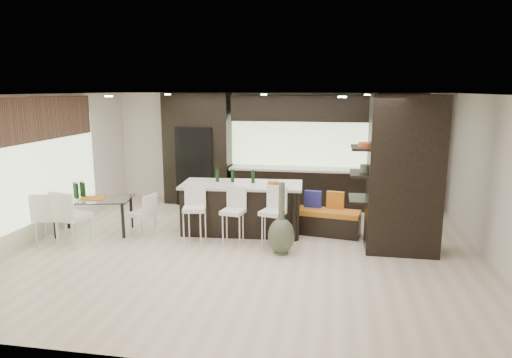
% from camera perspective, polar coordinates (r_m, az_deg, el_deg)
% --- Properties ---
extents(ground, '(8.00, 8.00, 0.00)m').
position_cam_1_polar(ground, '(8.18, -0.73, -8.74)').
color(ground, beige).
rests_on(ground, ground).
extents(back_wall, '(8.00, 0.02, 2.70)m').
position_cam_1_polar(back_wall, '(11.24, 2.56, 3.82)').
color(back_wall, white).
rests_on(back_wall, ground).
extents(left_wall, '(0.02, 7.00, 2.70)m').
position_cam_1_polar(left_wall, '(9.42, -25.44, 1.31)').
color(left_wall, white).
rests_on(left_wall, ground).
extents(right_wall, '(0.02, 7.00, 2.70)m').
position_cam_1_polar(right_wall, '(8.11, 28.23, -0.37)').
color(right_wall, white).
rests_on(right_wall, ground).
extents(ceiling, '(8.00, 7.00, 0.02)m').
position_cam_1_polar(ceiling, '(7.69, -0.78, 10.53)').
color(ceiling, white).
rests_on(ceiling, ground).
extents(window_left, '(0.04, 3.20, 1.90)m').
position_cam_1_polar(window_left, '(9.55, -24.56, 1.51)').
color(window_left, '#B2D199').
rests_on(window_left, left_wall).
extents(window_back, '(3.40, 0.04, 1.20)m').
position_cam_1_polar(window_back, '(11.12, 5.62, 4.74)').
color(window_back, '#B2D199').
rests_on(window_back, back_wall).
extents(stone_accent, '(0.08, 3.00, 0.80)m').
position_cam_1_polar(stone_accent, '(9.44, -24.85, 6.90)').
color(stone_accent, brown).
rests_on(stone_accent, left_wall).
extents(ceiling_spots, '(4.00, 3.00, 0.02)m').
position_cam_1_polar(ceiling_spots, '(7.94, -0.44, 10.41)').
color(ceiling_spots, white).
rests_on(ceiling_spots, ceiling).
extents(back_cabinetry, '(6.80, 0.68, 2.70)m').
position_cam_1_polar(back_cabinetry, '(10.86, 4.95, 3.54)').
color(back_cabinetry, black).
rests_on(back_cabinetry, ground).
extents(refrigerator, '(0.90, 0.68, 1.90)m').
position_cam_1_polar(refrigerator, '(11.33, -7.29, 1.76)').
color(refrigerator, black).
rests_on(refrigerator, ground).
extents(partition_column, '(1.20, 0.80, 2.70)m').
position_cam_1_polar(partition_column, '(8.17, 18.01, 0.50)').
color(partition_column, black).
rests_on(partition_column, ground).
extents(kitchen_island, '(2.41, 1.17, 0.98)m').
position_cam_1_polar(kitchen_island, '(9.01, -1.78, -3.61)').
color(kitchen_island, black).
rests_on(kitchen_island, ground).
extents(stool_left, '(0.46, 0.46, 0.89)m').
position_cam_1_polar(stool_left, '(8.45, -7.69, -5.02)').
color(stool_left, white).
rests_on(stool_left, ground).
extents(stool_mid, '(0.44, 0.44, 0.85)m').
position_cam_1_polar(stool_mid, '(8.28, -2.89, -5.40)').
color(stool_mid, white).
rests_on(stool_mid, ground).
extents(stool_right, '(0.49, 0.49, 0.88)m').
position_cam_1_polar(stool_right, '(8.15, 2.07, -5.57)').
color(stool_right, white).
rests_on(stool_right, ground).
extents(bench, '(1.32, 0.68, 0.49)m').
position_cam_1_polar(bench, '(9.01, 8.87, -5.35)').
color(bench, black).
rests_on(bench, ground).
extents(floor_vase, '(0.49, 0.49, 1.25)m').
position_cam_1_polar(floor_vase, '(7.79, 3.20, -4.94)').
color(floor_vase, '#46513A').
rests_on(floor_vase, ground).
extents(dining_table, '(1.57, 1.08, 0.69)m').
position_cam_1_polar(dining_table, '(9.50, -19.55, -4.37)').
color(dining_table, white).
rests_on(dining_table, ground).
extents(chair_near, '(0.62, 0.62, 0.94)m').
position_cam_1_polar(chair_near, '(8.86, -21.93, -4.80)').
color(chair_near, white).
rests_on(chair_near, ground).
extents(chair_far, '(0.57, 0.57, 0.90)m').
position_cam_1_polar(chair_far, '(9.12, -24.29, -4.69)').
color(chair_far, white).
rests_on(chair_far, ground).
extents(chair_end, '(0.50, 0.50, 0.76)m').
position_cam_1_polar(chair_end, '(9.05, -13.98, -4.58)').
color(chair_end, white).
rests_on(chair_end, ground).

